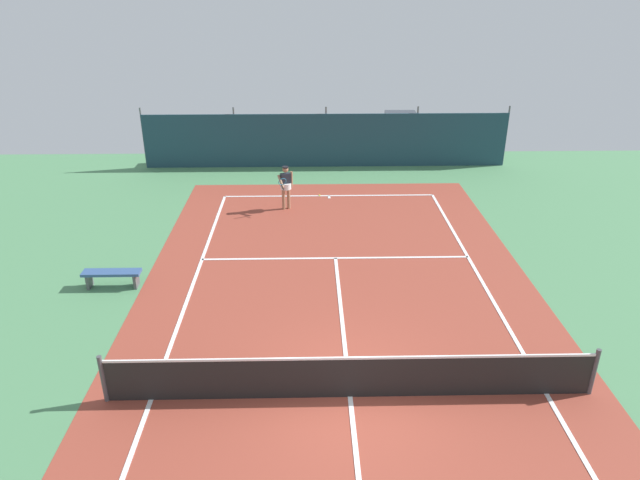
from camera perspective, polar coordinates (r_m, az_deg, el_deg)
ground_plane at (r=12.40m, az=2.99°, el=-15.23°), size 36.00×36.00×0.00m
court_surface at (r=12.40m, az=2.99°, el=-15.22°), size 11.02×26.60×0.01m
tennis_net at (r=12.08m, az=3.05°, el=-13.37°), size 10.12×0.10×1.10m
back_fence at (r=26.73m, az=0.56°, el=8.98°), size 16.30×0.98×2.70m
tennis_player at (r=21.23m, az=-3.41°, el=5.51°), size 0.57×0.83×1.64m
tennis_ball_near_player at (r=22.80m, az=-0.05°, el=4.46°), size 0.07×0.07×0.07m
parked_car at (r=29.59m, az=8.02°, el=10.66°), size 2.09×4.24×1.68m
courtside_bench at (r=17.03m, az=-19.91°, el=-3.27°), size 1.60×0.40×0.49m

